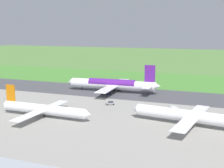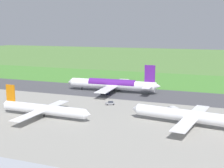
{
  "view_description": "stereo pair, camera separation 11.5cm",
  "coord_description": "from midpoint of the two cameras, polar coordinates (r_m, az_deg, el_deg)",
  "views": [
    {
      "loc": [
        -57.74,
        154.3,
        34.27
      ],
      "look_at": [
        0.87,
        0.0,
        4.5
      ],
      "focal_mm": 48.55,
      "sensor_mm": 36.0,
      "label": 1
    },
    {
      "loc": [
        -57.85,
        154.26,
        34.27
      ],
      "look_at": [
        0.87,
        0.0,
        4.5
      ],
      "focal_mm": 48.55,
      "sensor_mm": 36.0,
      "label": 2
    }
  ],
  "objects": [
    {
      "name": "grass_verge_foreground",
      "position": [
        208.79,
        4.48,
        0.75
      ],
      "size": [
        600.0,
        80.0,
        0.04
      ],
      "primitive_type": "cube",
      "color": "#478534",
      "rests_on": "ground"
    },
    {
      "name": "service_car_followme",
      "position": [
        139.81,
        -0.32,
        -3.61
      ],
      "size": [
        4.55,
        3.61,
        1.62
      ],
      "color": "gray",
      "rests_on": "ground"
    },
    {
      "name": "runway_asphalt",
      "position": [
        168.27,
        0.3,
        -1.52
      ],
      "size": [
        600.0,
        32.03,
        0.06
      ],
      "primitive_type": "cube",
      "color": "#47474C",
      "rests_on": "ground"
    },
    {
      "name": "apron_concrete",
      "position": [
        121.87,
        -8.47,
        -6.21
      ],
      "size": [
        440.0,
        110.0,
        0.05
      ],
      "primitive_type": "cube",
      "color": "gray",
      "rests_on": "ground"
    },
    {
      "name": "airliner_parked_mid",
      "position": [
        123.01,
        -12.77,
        -4.63
      ],
      "size": [
        41.07,
        33.53,
        12.01
      ],
      "color": "white",
      "rests_on": "ground"
    },
    {
      "name": "no_stopping_sign",
      "position": [
        206.69,
        7.85,
        0.98
      ],
      "size": [
        0.6,
        0.1,
        2.38
      ],
      "color": "slate",
      "rests_on": "ground"
    },
    {
      "name": "airliner_parked_near",
      "position": [
        113.04,
        14.58,
        -5.84
      ],
      "size": [
        45.59,
        37.43,
        13.32
      ],
      "color": "white",
      "rests_on": "ground"
    },
    {
      "name": "ground_plane",
      "position": [
        168.28,
        0.3,
        -1.53
      ],
      "size": [
        800.0,
        800.0,
        0.0
      ],
      "primitive_type": "plane",
      "color": "#547F3D"
    },
    {
      "name": "traffic_cone_orange",
      "position": [
        210.26,
        6.65,
        0.85
      ],
      "size": [
        0.4,
        0.4,
        0.55
      ],
      "primitive_type": "cone",
      "color": "orange",
      "rests_on": "ground"
    },
    {
      "name": "airliner_main",
      "position": [
        167.63,
        0.14,
        -0.06
      ],
      "size": [
        54.1,
        44.22,
        15.88
      ],
      "color": "white",
      "rests_on": "ground"
    },
    {
      "name": "service_truck_baggage",
      "position": [
        129.29,
        11.37,
        -4.71
      ],
      "size": [
        5.51,
        5.85,
        2.65
      ],
      "color": "black",
      "rests_on": "ground"
    }
  ]
}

